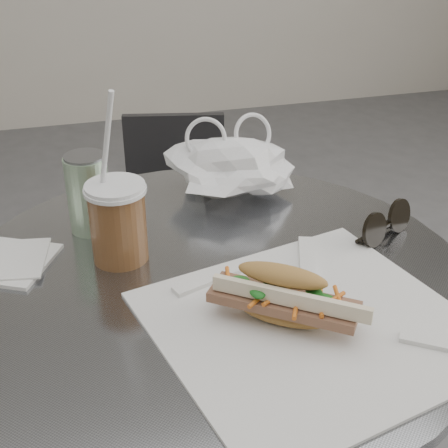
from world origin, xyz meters
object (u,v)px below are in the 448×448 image
object	(u,v)px
cafe_table	(214,413)
drink_can	(88,193)
sunglasses	(385,225)
chair_far	(177,254)
iced_coffee	(118,221)
banh_mi	(283,296)

from	to	relation	value
cafe_table	drink_can	bearing A→B (deg)	130.05
sunglasses	chair_far	bearing A→B (deg)	77.47
chair_far	drink_can	distance (m)	0.81
sunglasses	iced_coffee	bearing A→B (deg)	145.42
banh_mi	drink_can	bearing A→B (deg)	160.90
sunglasses	cafe_table	bearing A→B (deg)	158.58
cafe_table	iced_coffee	bearing A→B (deg)	145.88
cafe_table	sunglasses	size ratio (longest dim) A/B	6.42
chair_far	drink_can	xyz separation A→B (m)	(-0.25, -0.58, 0.50)
iced_coffee	drink_can	world-z (taller)	iced_coffee
chair_far	iced_coffee	distance (m)	0.87
cafe_table	chair_far	distance (m)	0.79
iced_coffee	drink_can	distance (m)	0.11
chair_far	banh_mi	world-z (taller)	banh_mi
chair_far	iced_coffee	xyz separation A→B (m)	(-0.21, -0.68, 0.50)
chair_far	sunglasses	xyz separation A→B (m)	(0.20, -0.73, 0.46)
banh_mi	sunglasses	distance (m)	0.29
cafe_table	banh_mi	distance (m)	0.35
iced_coffee	drink_can	bearing A→B (deg)	108.38
cafe_table	drink_can	size ratio (longest dim) A/B	5.89
iced_coffee	banh_mi	bearing A→B (deg)	-49.82
banh_mi	chair_far	bearing A→B (deg)	124.64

